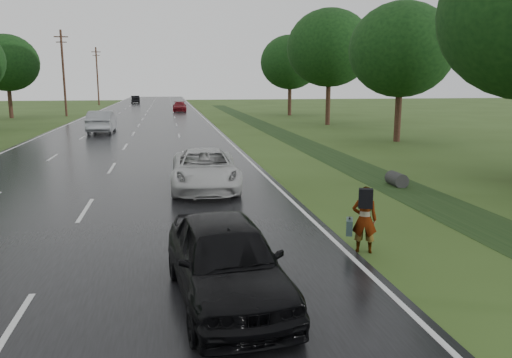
{
  "coord_description": "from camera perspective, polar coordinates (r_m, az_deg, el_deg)",
  "views": [
    {
      "loc": [
        2.65,
        -8.04,
        4.02
      ],
      "look_at": [
        5.1,
        5.74,
        1.3
      ],
      "focal_mm": 35.0,
      "sensor_mm": 36.0,
      "label": 1
    }
  ],
  "objects": [
    {
      "name": "edge_stripe_east",
      "position": [
        53.34,
        -5.68,
        6.69
      ],
      "size": [
        0.12,
        180.0,
        0.01
      ],
      "primitive_type": "cube",
      "color": "silver",
      "rests_on": "road"
    },
    {
      "name": "pedestrian",
      "position": [
        12.16,
        12.19,
        -4.44
      ],
      "size": [
        0.79,
        0.81,
        1.62
      ],
      "rotation": [
        0.0,
        0.0,
        2.78
      ],
      "color": "#A5998C",
      "rests_on": "ground"
    },
    {
      "name": "tree_west_f",
      "position": [
        63.52,
        -26.62,
        11.79
      ],
      "size": [
        7.0,
        7.0,
        9.29
      ],
      "color": "#321E14",
      "rests_on": "ground"
    },
    {
      "name": "edge_stripe_west",
      "position": [
        54.01,
        -20.19,
        6.12
      ],
      "size": [
        0.12,
        180.0,
        0.01
      ],
      "primitive_type": "cube",
      "color": "silver",
      "rests_on": "road"
    },
    {
      "name": "utility_pole_far",
      "position": [
        64.15,
        -21.15,
        11.34
      ],
      "size": [
        1.6,
        0.26,
        10.0
      ],
      "color": "#321E14",
      "rests_on": "ground"
    },
    {
      "name": "utility_pole_distant",
      "position": [
        93.8,
        -17.68,
        11.23
      ],
      "size": [
        1.6,
        0.26,
        10.0
      ],
      "color": "#321E14",
      "rests_on": "ground"
    },
    {
      "name": "tree_east_c",
      "position": [
        35.67,
        16.28,
        13.98
      ],
      "size": [
        7.0,
        7.0,
        9.29
      ],
      "color": "#321E14",
      "rests_on": "ground"
    },
    {
      "name": "far_car_dark",
      "position": [
        99.45,
        -13.63,
        8.83
      ],
      "size": [
        1.95,
        4.5,
        1.44
      ],
      "primitive_type": "imported",
      "rotation": [
        0.0,
        0.0,
        3.24
      ],
      "color": "black",
      "rests_on": "road"
    },
    {
      "name": "far_car_red",
      "position": [
        70.17,
        -8.72,
        8.18
      ],
      "size": [
        1.99,
        4.66,
        1.34
      ],
      "primitive_type": "imported",
      "rotation": [
        0.0,
        0.0,
        -0.03
      ],
      "color": "maroon",
      "rests_on": "road"
    },
    {
      "name": "road",
      "position": [
        53.25,
        -12.98,
        6.43
      ],
      "size": [
        14.0,
        180.0,
        0.04
      ],
      "primitive_type": "cube",
      "color": "black",
      "rests_on": "ground"
    },
    {
      "name": "silver_sedan",
      "position": [
        42.05,
        -17.19,
        6.29
      ],
      "size": [
        1.89,
        5.32,
        1.75
      ],
      "primitive_type": "imported",
      "rotation": [
        0.0,
        0.0,
        3.13
      ],
      "color": "#999CA1",
      "rests_on": "road"
    },
    {
      "name": "center_line",
      "position": [
        53.25,
        -12.98,
        6.45
      ],
      "size": [
        0.12,
        180.0,
        0.01
      ],
      "primitive_type": "cube",
      "color": "silver",
      "rests_on": "road"
    },
    {
      "name": "ground",
      "position": [
        9.37,
        -26.43,
        -15.64
      ],
      "size": [
        220.0,
        220.0,
        0.0
      ],
      "primitive_type": "plane",
      "color": "#334B1A",
      "rests_on": "ground"
    },
    {
      "name": "white_pickup",
      "position": [
        18.97,
        -5.87,
        1.12
      ],
      "size": [
        2.67,
        5.43,
        1.48
      ],
      "primitive_type": "imported",
      "rotation": [
        0.0,
        0.0,
        -0.04
      ],
      "color": "#BEBEBE",
      "rests_on": "road"
    },
    {
      "name": "tree_east_f",
      "position": [
        61.89,
        3.92,
        13.17
      ],
      "size": [
        7.2,
        7.2,
        9.62
      ],
      "color": "#321E14",
      "rests_on": "ground"
    },
    {
      "name": "dark_sedan",
      "position": [
        9.26,
        -3.46,
        -9.21
      ],
      "size": [
        2.29,
        4.77,
        1.57
      ],
      "primitive_type": "imported",
      "rotation": [
        0.0,
        0.0,
        0.1
      ],
      "color": "black",
      "rests_on": "road"
    },
    {
      "name": "tree_east_d",
      "position": [
        48.57,
        8.4,
        14.6
      ],
      "size": [
        8.0,
        8.0,
        10.76
      ],
      "color": "#321E14",
      "rests_on": "ground"
    },
    {
      "name": "drainage_ditch",
      "position": [
        28.45,
        8.16,
        2.85
      ],
      "size": [
        2.2,
        120.0,
        0.56
      ],
      "color": "black",
      "rests_on": "ground"
    }
  ]
}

